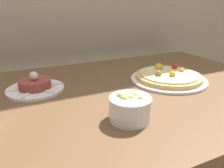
{
  "coord_description": "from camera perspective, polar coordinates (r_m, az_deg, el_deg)",
  "views": [
    {
      "loc": [
        -0.32,
        -0.26,
        1.12
      ],
      "look_at": [
        -0.01,
        0.42,
        0.84
      ],
      "focal_mm": 35.0,
      "sensor_mm": 36.0,
      "label": 1
    }
  ],
  "objects": [
    {
      "name": "dining_table",
      "position": [
        0.87,
        -0.38,
        -7.62
      ],
      "size": [
        1.48,
        0.89,
        0.8
      ],
      "color": "brown",
      "rests_on": "ground_plane"
    },
    {
      "name": "tartare_plate",
      "position": [
        0.89,
        -19.43,
        -0.54
      ],
      "size": [
        0.22,
        0.22,
        0.08
      ],
      "color": "white",
      "rests_on": "dining_table"
    },
    {
      "name": "pizza_plate",
      "position": [
        0.97,
        14.5,
        1.77
      ],
      "size": [
        0.32,
        0.32,
        0.06
      ],
      "color": "white",
      "rests_on": "dining_table"
    },
    {
      "name": "small_bowl",
      "position": [
        0.63,
        4.68,
        -6.1
      ],
      "size": [
        0.12,
        0.12,
        0.08
      ],
      "color": "white",
      "rests_on": "dining_table"
    }
  ]
}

